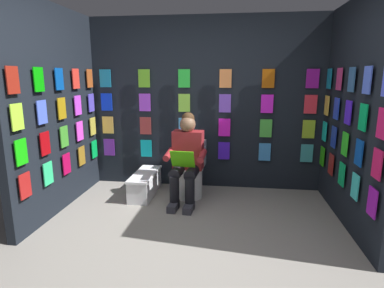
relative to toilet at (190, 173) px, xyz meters
The scene contains 7 objects.
ground_plane 1.64m from the toilet, 95.87° to the left, with size 30.00×30.00×0.00m, color gray.
display_wall_back 1.05m from the toilet, 109.38° to the right, with size 3.49×0.14×2.50m.
display_wall_left 2.20m from the toilet, 162.84° to the left, with size 0.14×2.01×2.50m.
display_wall_right 1.92m from the toilet, 20.45° to the left, with size 0.14×2.01×2.50m.
toilet is the anchor object (origin of this frame).
person_reading 0.35m from the toilet, 86.61° to the left, with size 0.54×0.70×1.19m.
comic_longbox_near 0.66m from the toilet, ahead, with size 0.30×0.82×0.32m.
Camera 1 is at (-0.42, 2.62, 1.67)m, focal length 29.62 mm.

